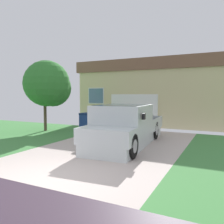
{
  "coord_description": "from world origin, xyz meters",
  "views": [
    {
      "loc": [
        3.92,
        -3.76,
        2.03
      ],
      "look_at": [
        -0.21,
        4.62,
        1.34
      ],
      "focal_mm": 37.09,
      "sensor_mm": 36.0,
      "label": 1
    }
  ],
  "objects_px": {
    "house_with_garage": "(158,93)",
    "handbag": "(94,138)",
    "wheeled_trash_bin": "(87,121)",
    "person_with_hat": "(101,121)",
    "front_yard_tree": "(48,84)",
    "pickup_truck": "(124,127)"
  },
  "relations": [
    {
      "from": "house_with_garage",
      "to": "handbag",
      "type": "bearing_deg",
      "value": -95.65
    },
    {
      "from": "house_with_garage",
      "to": "wheeled_trash_bin",
      "type": "xyz_separation_m",
      "value": [
        -2.69,
        -5.3,
        -1.65
      ]
    },
    {
      "from": "person_with_hat",
      "to": "front_yard_tree",
      "type": "relative_size",
      "value": 0.41
    },
    {
      "from": "handbag",
      "to": "front_yard_tree",
      "type": "height_order",
      "value": "front_yard_tree"
    },
    {
      "from": "handbag",
      "to": "front_yard_tree",
      "type": "xyz_separation_m",
      "value": [
        -3.74,
        1.27,
        2.49
      ]
    },
    {
      "from": "house_with_garage",
      "to": "person_with_hat",
      "type": "bearing_deg",
      "value": -94.26
    },
    {
      "from": "pickup_truck",
      "to": "handbag",
      "type": "xyz_separation_m",
      "value": [
        -1.6,
        0.35,
        -0.62
      ]
    },
    {
      "from": "person_with_hat",
      "to": "handbag",
      "type": "xyz_separation_m",
      "value": [
        -0.2,
        -0.23,
        -0.75
      ]
    },
    {
      "from": "house_with_garage",
      "to": "pickup_truck",
      "type": "bearing_deg",
      "value": -84.06
    },
    {
      "from": "front_yard_tree",
      "to": "wheeled_trash_bin",
      "type": "height_order",
      "value": "front_yard_tree"
    },
    {
      "from": "person_with_hat",
      "to": "house_with_garage",
      "type": "height_order",
      "value": "house_with_garage"
    },
    {
      "from": "pickup_truck",
      "to": "person_with_hat",
      "type": "relative_size",
      "value": 3.54
    },
    {
      "from": "house_with_garage",
      "to": "wheeled_trash_bin",
      "type": "height_order",
      "value": "house_with_garage"
    },
    {
      "from": "person_with_hat",
      "to": "wheeled_trash_bin",
      "type": "distance_m",
      "value": 3.07
    },
    {
      "from": "pickup_truck",
      "to": "front_yard_tree",
      "type": "bearing_deg",
      "value": -20.93
    },
    {
      "from": "person_with_hat",
      "to": "handbag",
      "type": "bearing_deg",
      "value": -77.04
    },
    {
      "from": "pickup_truck",
      "to": "front_yard_tree",
      "type": "distance_m",
      "value": 5.88
    },
    {
      "from": "pickup_truck",
      "to": "wheeled_trash_bin",
      "type": "distance_m",
      "value": 4.48
    },
    {
      "from": "pickup_truck",
      "to": "front_yard_tree",
      "type": "xyz_separation_m",
      "value": [
        -5.34,
        1.61,
        1.87
      ]
    },
    {
      "from": "pickup_truck",
      "to": "wheeled_trash_bin",
      "type": "height_order",
      "value": "pickup_truck"
    },
    {
      "from": "front_yard_tree",
      "to": "pickup_truck",
      "type": "bearing_deg",
      "value": -16.81
    },
    {
      "from": "house_with_garage",
      "to": "front_yard_tree",
      "type": "bearing_deg",
      "value": -124.98
    }
  ]
}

